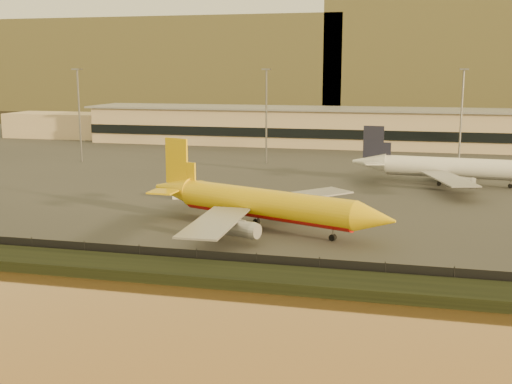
# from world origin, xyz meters

# --- Properties ---
(ground) EXTENTS (900.00, 900.00, 0.00)m
(ground) POSITION_xyz_m (0.00, 0.00, 0.00)
(ground) COLOR black
(ground) RESTS_ON ground
(embankment) EXTENTS (320.00, 7.00, 1.40)m
(embankment) POSITION_xyz_m (0.00, -17.00, 0.70)
(embankment) COLOR black
(embankment) RESTS_ON ground
(tarmac) EXTENTS (320.00, 220.00, 0.20)m
(tarmac) POSITION_xyz_m (0.00, 95.00, 0.10)
(tarmac) COLOR #2D2D2D
(tarmac) RESTS_ON ground
(perimeter_fence) EXTENTS (300.00, 0.05, 2.20)m
(perimeter_fence) POSITION_xyz_m (0.00, -13.00, 1.30)
(perimeter_fence) COLOR black
(perimeter_fence) RESTS_ON tarmac
(terminal_building) EXTENTS (202.00, 25.00, 12.60)m
(terminal_building) POSITION_xyz_m (-14.52, 125.55, 6.25)
(terminal_building) COLOR tan
(terminal_building) RESTS_ON tarmac
(apron_light_masts) EXTENTS (152.20, 12.20, 25.40)m
(apron_light_masts) POSITION_xyz_m (15.00, 75.00, 15.70)
(apron_light_masts) COLOR slate
(apron_light_masts) RESTS_ON tarmac
(distant_hills) EXTENTS (470.00, 160.00, 70.00)m
(distant_hills) POSITION_xyz_m (-20.74, 340.00, 31.39)
(distant_hills) COLOR brown
(distant_hills) RESTS_ON ground
(dhl_cargo_jet) EXTENTS (43.81, 41.55, 13.54)m
(dhl_cargo_jet) POSITION_xyz_m (5.66, 8.39, 4.24)
(dhl_cargo_jet) COLOR #E3B40B
(dhl_cargo_jet) RESTS_ON tarmac
(white_narrowbody_jet) EXTENTS (43.88, 42.69, 12.60)m
(white_narrowbody_jet) POSITION_xyz_m (37.11, 57.15, 3.96)
(white_narrowbody_jet) COLOR silver
(white_narrowbody_jet) RESTS_ON tarmac
(gse_vehicle_yellow) EXTENTS (3.94, 2.73, 1.62)m
(gse_vehicle_yellow) POSITION_xyz_m (1.25, 23.44, 1.01)
(gse_vehicle_yellow) COLOR #E3B40B
(gse_vehicle_yellow) RESTS_ON tarmac
(gse_vehicle_white) EXTENTS (3.99, 2.63, 1.65)m
(gse_vehicle_white) POSITION_xyz_m (-15.34, 28.53, 1.03)
(gse_vehicle_white) COLOR silver
(gse_vehicle_white) RESTS_ON tarmac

